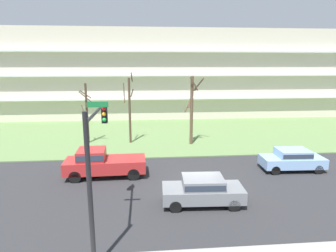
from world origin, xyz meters
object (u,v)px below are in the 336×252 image
object	(u,v)px
tree_far_left	(87,112)
sedan_blue_near_left	(292,159)
tree_center	(192,108)
traffic_signal_mast	(96,151)
pickup_red_center_right	(102,162)
sedan_gray_center_left	(203,189)
tree_left	(130,109)

from	to	relation	value
tree_far_left	sedan_blue_near_left	xyz separation A→B (m)	(16.03, -8.48, -2.21)
tree_center	traffic_signal_mast	world-z (taller)	tree_center
tree_center	pickup_red_center_right	bearing A→B (deg)	-135.50
tree_center	sedan_blue_near_left	distance (m)	9.88
sedan_blue_near_left	traffic_signal_mast	size ratio (longest dim) A/B	0.74
sedan_gray_center_left	sedan_blue_near_left	bearing A→B (deg)	33.51
tree_far_left	tree_center	world-z (taller)	tree_center
sedan_blue_near_left	pickup_red_center_right	distance (m)	13.54
traffic_signal_mast	sedan_blue_near_left	bearing A→B (deg)	30.42
tree_left	tree_center	size ratio (longest dim) A/B	1.05
sedan_gray_center_left	pickup_red_center_right	size ratio (longest dim) A/B	0.82
tree_left	sedan_blue_near_left	size ratio (longest dim) A/B	1.53
tree_center	sedan_blue_near_left	size ratio (longest dim) A/B	1.45
tree_center	sedan_gray_center_left	world-z (taller)	tree_center
sedan_gray_center_left	tree_center	bearing A→B (deg)	86.02
tree_center	sedan_blue_near_left	world-z (taller)	tree_center
tree_left	tree_far_left	bearing A→B (deg)	176.26
tree_far_left	sedan_gray_center_left	world-z (taller)	tree_far_left
tree_far_left	pickup_red_center_right	size ratio (longest dim) A/B	1.06
tree_center	pickup_red_center_right	distance (m)	10.66
traffic_signal_mast	sedan_gray_center_left	bearing A→B (deg)	29.60
sedan_blue_near_left	traffic_signal_mast	distance (m)	14.95
pickup_red_center_right	tree_center	bearing A→B (deg)	-137.23
sedan_gray_center_left	pickup_red_center_right	bearing A→B (deg)	145.91
sedan_gray_center_left	tree_far_left	bearing A→B (deg)	125.87
pickup_red_center_right	traffic_signal_mast	bearing A→B (deg)	95.65
sedan_blue_near_left	sedan_gray_center_left	bearing A→B (deg)	32.91
tree_far_left	tree_center	xyz separation A→B (m)	(9.88, -1.23, 0.46)
tree_left	pickup_red_center_right	distance (m)	8.70
sedan_blue_near_left	pickup_red_center_right	size ratio (longest dim) A/B	0.82
sedan_blue_near_left	pickup_red_center_right	xyz separation A→B (m)	(-13.54, -0.01, 0.14)
sedan_gray_center_left	traffic_signal_mast	bearing A→B (deg)	-147.86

